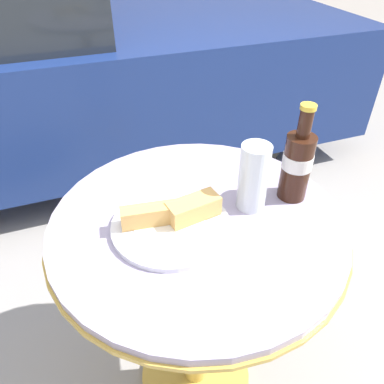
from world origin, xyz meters
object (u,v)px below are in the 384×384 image
lunch_plate_near (173,220)px  drinking_glass (252,179)px  bistro_table (197,268)px  cola_bottle_left (297,163)px

lunch_plate_near → drinking_glass: bearing=2.9°
bistro_table → cola_bottle_left: bearing=-0.2°
cola_bottle_left → drinking_glass: (-0.11, 0.01, -0.02)m
drinking_glass → bistro_table: bearing=-178.2°
bistro_table → lunch_plate_near: 0.19m
lunch_plate_near → cola_bottle_left: bearing=0.8°
bistro_table → drinking_glass: drinking_glass is taller
drinking_glass → lunch_plate_near: drinking_glass is taller
cola_bottle_left → lunch_plate_near: (-0.30, -0.00, -0.08)m
cola_bottle_left → drinking_glass: cola_bottle_left is taller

